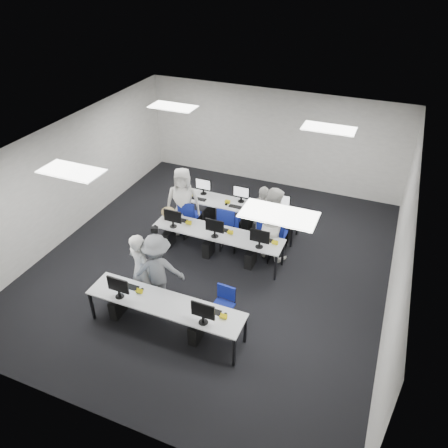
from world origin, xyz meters
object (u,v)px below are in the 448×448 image
at_px(chair_2, 184,225).
at_px(chair_3, 229,239).
at_px(desk_front, 165,305).
at_px(chair_5, 190,221).
at_px(student_1, 272,223).
at_px(chair_0, 146,287).
at_px(chair_4, 263,245).
at_px(student_3, 262,217).
at_px(photographer, 158,270).
at_px(student_0, 141,268).
at_px(chair_6, 228,229).
at_px(chair_7, 276,240).
at_px(chair_1, 223,313).
at_px(student_2, 183,201).
at_px(desk_mid, 218,234).

xyz_separation_m(chair_2, chair_3, (1.34, -0.12, -0.01)).
distance_m(desk_front, chair_5, 3.56).
bearing_deg(student_1, chair_0, 66.28).
distance_m(desk_front, chair_3, 3.10).
height_order(desk_front, student_1, student_1).
relative_size(chair_4, student_3, 0.58).
height_order(student_3, photographer, student_3).
relative_size(desk_front, chair_0, 3.66).
height_order(chair_0, student_3, student_3).
relative_size(chair_5, student_0, 0.58).
height_order(chair_0, chair_3, chair_0).
distance_m(chair_4, student_1, 0.66).
xyz_separation_m(chair_0, chair_6, (0.83, 2.74, 0.04)).
distance_m(chair_7, student_1, 0.67).
xyz_separation_m(chair_1, chair_7, (0.28, 2.78, 0.04)).
bearing_deg(student_1, chair_5, 11.03).
xyz_separation_m(chair_5, chair_6, (1.08, 0.06, 0.00)).
relative_size(chair_3, student_2, 0.45).
xyz_separation_m(chair_0, chair_5, (-0.25, 2.68, 0.03)).
bearing_deg(chair_3, chair_1, -78.50).
distance_m(desk_front, student_2, 3.56).
bearing_deg(student_1, student_0, 66.75).
bearing_deg(photographer, chair_1, 152.08).
distance_m(chair_6, photographer, 2.82).
relative_size(desk_mid, chair_6, 3.24).
distance_m(chair_1, student_1, 2.66).
height_order(student_0, student_3, student_3).
bearing_deg(chair_7, chair_5, -178.49).
relative_size(chair_0, chair_7, 0.91).
distance_m(chair_0, chair_5, 2.69).
bearing_deg(student_0, chair_5, -65.15).
distance_m(desk_mid, chair_7, 1.51).
relative_size(desk_front, photographer, 1.90).
bearing_deg(chair_1, chair_0, -178.64).
height_order(desk_mid, chair_0, chair_0).
height_order(student_1, photographer, student_1).
height_order(chair_2, chair_6, chair_6).
distance_m(desk_front, student_0, 1.10).
relative_size(chair_3, student_1, 0.44).
bearing_deg(chair_7, photographer, -122.78).
bearing_deg(student_2, chair_3, -28.50).
xyz_separation_m(chair_3, student_2, (-1.39, 0.25, 0.66)).
distance_m(chair_2, student_0, 2.65).
xyz_separation_m(chair_4, chair_5, (-2.12, 0.29, -0.00)).
xyz_separation_m(chair_1, chair_2, (-2.18, 2.57, 0.01)).
bearing_deg(chair_7, desk_front, -109.30).
bearing_deg(chair_3, photographer, -112.95).
height_order(desk_mid, student_0, student_0).
height_order(desk_front, photographer, photographer).
xyz_separation_m(chair_1, chair_3, (-0.83, 2.45, -0.00)).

